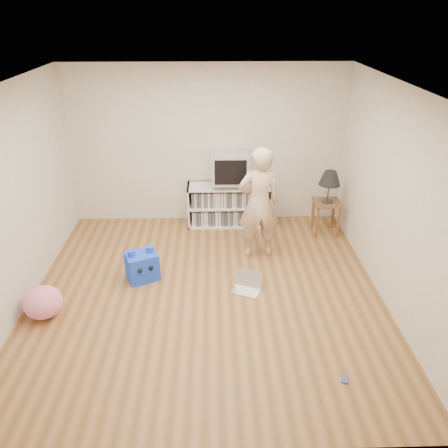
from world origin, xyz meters
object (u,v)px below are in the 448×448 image
person (259,204)px  plush_blue (142,266)px  media_unit (230,204)px  side_table (326,209)px  laptop (247,285)px  plush_pink (43,302)px  dvd_deck (230,183)px  crt_tv (230,167)px  table_lamp (330,179)px

person → plush_blue: 1.85m
media_unit → side_table: media_unit is taller
person → laptop: person is taller
plush_blue → plush_pink: plush_blue is taller
dvd_deck → laptop: bearing=-85.2°
media_unit → crt_tv: size_ratio=2.33×
laptop → plush_pink: bearing=-146.7°
dvd_deck → crt_tv: size_ratio=0.75×
dvd_deck → side_table: bearing=-13.5°
dvd_deck → plush_pink: dvd_deck is taller
person → dvd_deck: bearing=-77.3°
side_table → person: (-1.17, -0.67, 0.42)m
table_lamp → person: size_ratio=0.31×
media_unit → dvd_deck: dvd_deck is taller
side_table → dvd_deck: bearing=166.5°
media_unit → laptop: 1.98m
side_table → plush_pink: 4.38m
table_lamp → person: 1.35m
crt_tv → laptop: bearing=-85.2°
crt_tv → person: (0.37, -1.03, -0.19)m
laptop → plush_pink: size_ratio=0.96×
crt_tv → plush_blue: 2.22m
table_lamp → laptop: (-1.38, -1.56, -0.87)m
dvd_deck → laptop: dvd_deck is taller
crt_tv → plush_blue: (-1.25, -1.64, -0.82)m
table_lamp → plush_blue: bearing=-155.5°
person → side_table: bearing=-157.4°
dvd_deck → person: 1.11m
laptop → media_unit: bearing=117.2°
crt_tv → plush_pink: bearing=-134.0°
side_table → laptop: (-1.38, -1.56, -0.35)m
crt_tv → plush_blue: crt_tv is taller
person → table_lamp: bearing=-157.4°
laptop → plush_pink: 2.54m
table_lamp → plush_blue: 3.16m
crt_tv → side_table: crt_tv is taller
media_unit → dvd_deck: bearing=-90.0°
plush_pink → media_unit: bearing=46.2°
crt_tv → table_lamp: (1.54, -0.37, -0.08)m
crt_tv → person: 1.12m
table_lamp → laptop: size_ratio=1.18×
side_table → plush_pink: bearing=-152.2°
plush_pink → dvd_deck: bearing=46.1°
table_lamp → person: person is taller
plush_blue → side_table: bearing=-0.2°
side_table → table_lamp: size_ratio=1.07×
crt_tv → side_table: 1.70m
crt_tv → person: person is taller
dvd_deck → crt_tv: 0.29m
dvd_deck → person: person is taller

